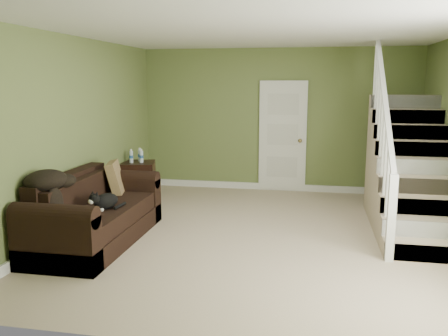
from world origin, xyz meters
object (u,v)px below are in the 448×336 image
at_px(sofa, 94,216).
at_px(cat, 105,201).
at_px(side_table, 138,181).
at_px(banana, 82,214).

relative_size(sofa, cat, 4.01).
bearing_deg(side_table, cat, -78.54).
distance_m(side_table, banana, 2.64).
bearing_deg(side_table, banana, -82.89).
xyz_separation_m(sofa, cat, (0.23, -0.14, 0.24)).
relative_size(side_table, cat, 1.62).
bearing_deg(cat, sofa, 168.89).
distance_m(sofa, banana, 0.49).
bearing_deg(banana, sofa, 88.90).
distance_m(cat, banana, 0.35).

